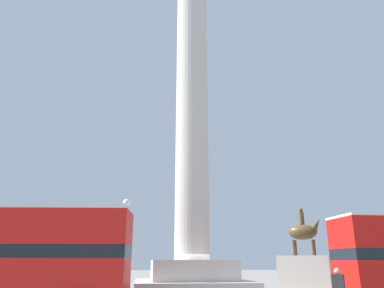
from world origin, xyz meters
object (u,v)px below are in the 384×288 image
(equestrian_statue, at_px, (306,269))
(pedestrian_near_lamp, at_px, (339,288))
(monument_column, at_px, (192,156))
(bus_a, at_px, (11,254))
(street_lamp, at_px, (124,246))

(equestrian_statue, xyz_separation_m, pedestrian_near_lamp, (-3.38, -10.81, -0.57))
(monument_column, height_order, bus_a, monument_column)
(bus_a, xyz_separation_m, street_lamp, (4.77, 2.64, 0.47))
(equestrian_statue, relative_size, pedestrian_near_lamp, 3.21)
(street_lamp, bearing_deg, pedestrian_near_lamp, -30.22)
(equestrian_statue, relative_size, street_lamp, 1.10)
(monument_column, xyz_separation_m, street_lamp, (-3.79, -1.68, -5.48))
(bus_a, bearing_deg, equestrian_statue, 31.20)
(monument_column, xyz_separation_m, equestrian_statue, (8.52, 3.92, -6.75))
(monument_column, bearing_deg, equestrian_statue, 24.71)
(bus_a, distance_m, equestrian_statue, 18.99)
(monument_column, relative_size, bus_a, 2.39)
(equestrian_statue, height_order, street_lamp, equestrian_statue)
(monument_column, relative_size, street_lamp, 4.66)
(pedestrian_near_lamp, bearing_deg, monument_column, -14.59)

